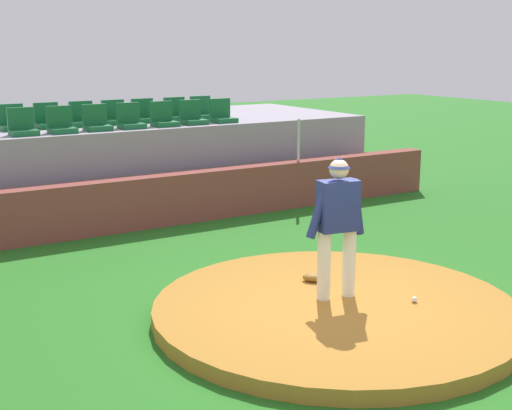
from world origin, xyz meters
TOP-DOWN VIEW (x-y plane):
  - ground_plane at (0.00, 0.00)m, footprint 60.00×60.00m
  - pitchers_mound at (0.00, 0.00)m, footprint 4.62×4.62m
  - pitcher at (0.14, 0.18)m, footprint 0.82×0.35m
  - baseball at (0.87, -0.49)m, footprint 0.07×0.07m
  - fielding_glove at (0.26, 0.83)m, footprint 0.36×0.35m
  - brick_barrier at (0.00, 5.49)m, footprint 13.21×0.40m
  - fence_post_right at (3.24, 5.49)m, footprint 0.06×0.06m
  - bleacher_platform at (0.00, 8.25)m, footprint 11.27×4.13m
  - stadium_chair_0 at (-2.11, 6.71)m, footprint 0.48×0.44m
  - stadium_chair_1 at (-1.40, 6.69)m, footprint 0.48×0.44m
  - stadium_chair_2 at (-0.69, 6.72)m, footprint 0.48×0.44m
  - stadium_chair_3 at (-0.00, 6.72)m, footprint 0.48×0.44m
  - stadium_chair_4 at (0.72, 6.71)m, footprint 0.48×0.44m
  - stadium_chair_5 at (1.40, 6.74)m, footprint 0.48×0.44m
  - stadium_chair_6 at (2.10, 6.72)m, footprint 0.48×0.44m
  - stadium_chair_7 at (-2.08, 7.62)m, footprint 0.48×0.44m
  - stadium_chair_8 at (-1.39, 7.61)m, footprint 0.48×0.44m
  - stadium_chair_9 at (-0.68, 7.59)m, footprint 0.48×0.44m
  - stadium_chair_10 at (0.01, 7.59)m, footprint 0.48×0.44m
  - stadium_chair_11 at (0.67, 7.60)m, footprint 0.48×0.44m
  - stadium_chair_12 at (1.43, 7.59)m, footprint 0.48×0.44m
  - stadium_chair_13 at (2.09, 7.63)m, footprint 0.48×0.44m

SIDE VIEW (x-z plane):
  - ground_plane at x=0.00m, z-range 0.00..0.00m
  - pitchers_mound at x=0.00m, z-range 0.00..0.19m
  - baseball at x=0.87m, z-range 0.19..0.26m
  - fielding_glove at x=0.26m, z-range 0.19..0.30m
  - brick_barrier at x=0.00m, z-range 0.00..0.97m
  - bleacher_platform at x=0.00m, z-range 0.00..1.74m
  - pitcher at x=0.14m, z-range 0.33..2.17m
  - fence_post_right at x=3.24m, z-range 0.97..1.85m
  - stadium_chair_0 at x=-2.11m, z-range 1.64..2.14m
  - stadium_chair_1 at x=-1.40m, z-range 1.64..2.14m
  - stadium_chair_2 at x=-0.69m, z-range 1.64..2.14m
  - stadium_chair_3 at x=0.00m, z-range 1.64..2.14m
  - stadium_chair_4 at x=0.72m, z-range 1.64..2.14m
  - stadium_chair_5 at x=1.40m, z-range 1.64..2.14m
  - stadium_chair_6 at x=2.10m, z-range 1.64..2.14m
  - stadium_chair_7 at x=-2.08m, z-range 1.64..2.14m
  - stadium_chair_8 at x=-1.39m, z-range 1.64..2.14m
  - stadium_chair_9 at x=-0.68m, z-range 1.64..2.14m
  - stadium_chair_10 at x=0.01m, z-range 1.64..2.14m
  - stadium_chair_11 at x=0.67m, z-range 1.64..2.14m
  - stadium_chair_12 at x=1.43m, z-range 1.64..2.14m
  - stadium_chair_13 at x=2.09m, z-range 1.64..2.14m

